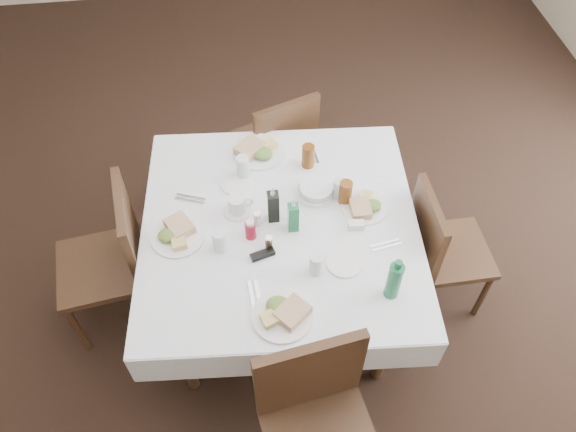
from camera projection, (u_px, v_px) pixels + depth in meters
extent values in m
plane|color=black|center=(267.00, 272.00, 3.61)|extent=(7.00, 7.00, 0.00)
cylinder|color=black|center=(185.00, 356.00, 2.86)|extent=(0.06, 0.06, 0.72)
cylinder|color=black|center=(195.00, 203.00, 3.51)|extent=(0.06, 0.06, 0.72)
cylinder|color=black|center=(385.00, 346.00, 2.90)|extent=(0.06, 0.06, 0.72)
cylinder|color=black|center=(358.00, 196.00, 3.55)|extent=(0.06, 0.06, 0.72)
cube|color=black|center=(280.00, 227.00, 2.91)|extent=(1.38, 1.38, 0.03)
cube|color=white|center=(280.00, 225.00, 2.90)|extent=(1.52, 1.52, 0.01)
cube|color=white|center=(275.00, 145.00, 3.43)|extent=(1.41, 0.11, 0.22)
cube|color=white|center=(288.00, 363.00, 2.54)|extent=(1.41, 0.11, 0.22)
cube|color=white|center=(412.00, 232.00, 3.01)|extent=(0.11, 1.41, 0.22)
cube|color=white|center=(146.00, 244.00, 2.96)|extent=(0.11, 1.41, 0.22)
cube|color=black|center=(273.00, 142.00, 3.74)|extent=(0.55, 0.55, 0.04)
cube|color=black|center=(287.00, 134.00, 3.45)|extent=(0.42, 0.19, 0.47)
cylinder|color=black|center=(286.00, 140.00, 4.07)|extent=(0.04, 0.04, 0.44)
cylinder|color=black|center=(310.00, 174.00, 3.86)|extent=(0.04, 0.04, 0.44)
cylinder|color=black|center=(239.00, 157.00, 3.96)|extent=(0.04, 0.04, 0.44)
cylinder|color=black|center=(262.00, 192.00, 3.75)|extent=(0.04, 0.04, 0.44)
cube|color=black|center=(309.00, 375.00, 2.39)|extent=(0.48, 0.12, 0.52)
cylinder|color=black|center=(266.00, 431.00, 2.74)|extent=(0.04, 0.04, 0.49)
cylinder|color=black|center=(346.00, 407.00, 2.81)|extent=(0.04, 0.04, 0.49)
cube|color=black|center=(451.00, 252.00, 3.19)|extent=(0.43, 0.43, 0.04)
cube|color=black|center=(426.00, 231.00, 2.99)|extent=(0.05, 0.42, 0.46)
cylinder|color=black|center=(483.00, 295.00, 3.26)|extent=(0.03, 0.03, 0.43)
cylinder|color=black|center=(422.00, 303.00, 3.22)|extent=(0.03, 0.03, 0.43)
cylinder|color=black|center=(462.00, 244.00, 3.49)|extent=(0.03, 0.03, 0.43)
cylinder|color=black|center=(405.00, 252.00, 3.45)|extent=(0.03, 0.03, 0.43)
cube|color=black|center=(101.00, 267.00, 3.07)|extent=(0.52, 0.52, 0.04)
cube|color=black|center=(129.00, 231.00, 2.91)|extent=(0.11, 0.46, 0.50)
cylinder|color=black|center=(75.00, 270.00, 3.34)|extent=(0.04, 0.04, 0.47)
cylinder|color=black|center=(142.00, 255.00, 3.41)|extent=(0.04, 0.04, 0.47)
cylinder|color=black|center=(77.00, 328.00, 3.10)|extent=(0.04, 0.04, 0.47)
cylinder|color=black|center=(150.00, 311.00, 3.17)|extent=(0.04, 0.04, 0.47)
cylinder|color=white|center=(259.00, 152.00, 3.21)|extent=(0.30, 0.30, 0.02)
cube|color=tan|center=(250.00, 148.00, 3.19)|extent=(0.19, 0.19, 0.05)
cube|color=#D8B260|center=(267.00, 145.00, 3.21)|extent=(0.12, 0.11, 0.04)
ellipsoid|color=#3B6C20|center=(263.00, 153.00, 3.16)|extent=(0.11, 0.10, 0.05)
cylinder|color=white|center=(282.00, 316.00, 2.55)|extent=(0.28, 0.28, 0.01)
cube|color=tan|center=(292.00, 312.00, 2.53)|extent=(0.19, 0.18, 0.05)
cube|color=#D8B260|center=(272.00, 318.00, 2.52)|extent=(0.11, 0.10, 0.04)
ellipsoid|color=#3B6C20|center=(277.00, 304.00, 2.55)|extent=(0.10, 0.09, 0.05)
cylinder|color=white|center=(364.00, 207.00, 2.96)|extent=(0.25, 0.25, 0.01)
cube|color=tan|center=(360.00, 208.00, 2.92)|extent=(0.10, 0.13, 0.04)
cube|color=#D8B260|center=(366.00, 198.00, 2.97)|extent=(0.09, 0.10, 0.03)
ellipsoid|color=#3B6C20|center=(373.00, 205.00, 2.93)|extent=(0.09, 0.08, 0.04)
cylinder|color=white|center=(178.00, 236.00, 2.83)|extent=(0.27, 0.27, 0.01)
cube|color=tan|center=(179.00, 226.00, 2.84)|extent=(0.17, 0.18, 0.05)
cube|color=#D8B260|center=(179.00, 241.00, 2.79)|extent=(0.08, 0.10, 0.04)
ellipsoid|color=#3B6C20|center=(168.00, 235.00, 2.80)|extent=(0.10, 0.09, 0.05)
cylinder|color=white|center=(235.00, 184.00, 3.06)|extent=(0.15, 0.15, 0.01)
cylinder|color=white|center=(344.00, 262.00, 2.74)|extent=(0.18, 0.18, 0.01)
cylinder|color=silver|center=(243.00, 167.00, 3.06)|extent=(0.07, 0.07, 0.13)
cylinder|color=silver|center=(316.00, 264.00, 2.66)|extent=(0.07, 0.07, 0.12)
cylinder|color=silver|center=(339.00, 188.00, 2.97)|extent=(0.06, 0.06, 0.11)
cylinder|color=silver|center=(220.00, 241.00, 2.75)|extent=(0.07, 0.07, 0.13)
cylinder|color=brown|center=(308.00, 156.00, 3.10)|extent=(0.07, 0.07, 0.14)
cylinder|color=brown|center=(345.00, 192.00, 2.94)|extent=(0.07, 0.07, 0.14)
cylinder|color=silver|center=(316.00, 192.00, 3.01)|extent=(0.20, 0.20, 0.04)
cylinder|color=white|center=(316.00, 189.00, 2.99)|extent=(0.18, 0.18, 0.04)
cube|color=black|center=(273.00, 207.00, 2.84)|extent=(0.06, 0.06, 0.19)
cone|color=silver|center=(273.00, 191.00, 2.75)|extent=(0.03, 0.03, 0.05)
cube|color=#1B6C40|center=(293.00, 217.00, 2.81)|extent=(0.05, 0.05, 0.17)
cone|color=silver|center=(293.00, 203.00, 2.72)|extent=(0.03, 0.03, 0.05)
cylinder|color=#A51023|center=(251.00, 230.00, 2.80)|extent=(0.06, 0.06, 0.10)
cylinder|color=white|center=(250.00, 223.00, 2.76)|extent=(0.04, 0.04, 0.02)
cylinder|color=white|center=(257.00, 220.00, 2.87)|extent=(0.04, 0.04, 0.07)
cylinder|color=silver|center=(257.00, 214.00, 2.83)|extent=(0.04, 0.04, 0.01)
cylinder|color=#44321F|center=(269.00, 243.00, 2.78)|extent=(0.04, 0.04, 0.07)
cylinder|color=silver|center=(269.00, 238.00, 2.74)|extent=(0.04, 0.04, 0.01)
cylinder|color=white|center=(238.00, 211.00, 2.94)|extent=(0.15, 0.15, 0.01)
cylinder|color=white|center=(237.00, 204.00, 2.90)|extent=(0.09, 0.09, 0.09)
cylinder|color=black|center=(236.00, 200.00, 2.87)|extent=(0.08, 0.08, 0.01)
torus|color=white|center=(247.00, 202.00, 2.91)|extent=(0.06, 0.02, 0.06)
cube|color=black|center=(262.00, 254.00, 2.76)|extent=(0.13, 0.07, 0.03)
cylinder|color=#1B6C40|center=(394.00, 281.00, 2.55)|extent=(0.07, 0.07, 0.22)
cylinder|color=#1B6C40|center=(398.00, 265.00, 2.45)|extent=(0.03, 0.03, 0.04)
cube|color=white|center=(356.00, 225.00, 2.86)|extent=(0.09, 0.05, 0.04)
cube|color=pink|center=(356.00, 224.00, 2.86)|extent=(0.06, 0.04, 0.02)
cube|color=silver|center=(311.00, 155.00, 3.21)|extent=(0.03, 0.15, 0.01)
cube|color=silver|center=(315.00, 154.00, 3.21)|extent=(0.03, 0.15, 0.01)
cube|color=silver|center=(259.00, 297.00, 2.62)|extent=(0.03, 0.19, 0.01)
cube|color=silver|center=(252.00, 298.00, 2.61)|extent=(0.03, 0.19, 0.01)
cube|color=silver|center=(387.00, 247.00, 2.80)|extent=(0.16, 0.04, 0.01)
cube|color=silver|center=(385.00, 243.00, 2.81)|extent=(0.16, 0.04, 0.01)
cube|color=silver|center=(191.00, 197.00, 3.00)|extent=(0.16, 0.07, 0.01)
cube|color=silver|center=(190.00, 201.00, 2.99)|extent=(0.16, 0.07, 0.01)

